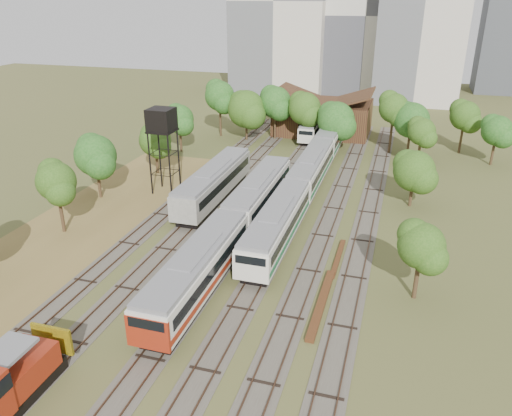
% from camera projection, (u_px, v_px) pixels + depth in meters
% --- Properties ---
extents(ground, '(240.00, 240.00, 0.00)m').
position_uv_depth(ground, '(201.00, 328.00, 36.84)').
color(ground, '#475123').
rests_on(ground, ground).
extents(dry_grass_patch, '(14.00, 60.00, 0.04)m').
position_uv_depth(dry_grass_patch, '(61.00, 247.00, 48.62)').
color(dry_grass_patch, brown).
rests_on(dry_grass_patch, ground).
extents(tracks, '(24.60, 80.00, 0.19)m').
position_uv_depth(tracks, '(277.00, 202.00, 58.95)').
color(tracks, '#4C473D').
rests_on(tracks, ground).
extents(railcar_red_set, '(3.19, 34.58, 3.95)m').
position_uv_depth(railcar_red_set, '(233.00, 226.00, 48.02)').
color(railcar_red_set, black).
rests_on(railcar_red_set, ground).
extents(railcar_green_set, '(3.14, 52.08, 3.88)m').
position_uv_depth(railcar_green_set, '(311.00, 170.00, 63.51)').
color(railcar_green_set, black).
rests_on(railcar_green_set, ground).
extents(railcar_rear, '(2.69, 16.08, 3.32)m').
position_uv_depth(railcar_rear, '(315.00, 125.00, 85.80)').
color(railcar_rear, black).
rests_on(railcar_rear, ground).
extents(old_grey_coach, '(3.24, 18.00, 4.01)m').
position_uv_depth(old_grey_coach, '(214.00, 183.00, 58.74)').
color(old_grey_coach, black).
rests_on(old_grey_coach, ground).
extents(water_tower, '(3.00, 3.00, 10.38)m').
position_uv_depth(water_tower, '(162.00, 122.00, 58.68)').
color(water_tower, black).
rests_on(water_tower, ground).
extents(rail_pile_near, '(0.66, 9.88, 0.33)m').
position_uv_depth(rail_pile_near, '(321.00, 303.00, 39.56)').
color(rail_pile_near, '#583219').
rests_on(rail_pile_near, ground).
extents(rail_pile_far, '(0.46, 7.31, 0.24)m').
position_uv_depth(rail_pile_far, '(338.00, 258.00, 46.34)').
color(rail_pile_far, '#583219').
rests_on(rail_pile_far, ground).
extents(maintenance_shed, '(16.45, 11.55, 7.58)m').
position_uv_depth(maintenance_shed, '(323.00, 116.00, 86.86)').
color(maintenance_shed, '#371B14').
rests_on(maintenance_shed, ground).
extents(tree_band_left, '(7.10, 52.18, 7.84)m').
position_uv_depth(tree_band_left, '(73.00, 174.00, 52.79)').
color(tree_band_left, '#382616').
rests_on(tree_band_left, ground).
extents(tree_band_far, '(47.32, 10.07, 9.32)m').
position_uv_depth(tree_band_far, '(324.00, 111.00, 77.97)').
color(tree_band_far, '#382616').
rests_on(tree_band_far, ground).
extents(tree_band_right, '(4.99, 38.28, 7.00)m').
position_uv_depth(tree_band_right, '(418.00, 171.00, 55.22)').
color(tree_band_right, '#382616').
rests_on(tree_band_right, ground).
extents(tower_left, '(22.00, 16.00, 42.00)m').
position_uv_depth(tower_left, '(282.00, 0.00, 116.68)').
color(tower_left, beige).
rests_on(tower_left, ground).
extents(tower_centre, '(20.00, 18.00, 36.00)m').
position_uv_depth(tower_centre, '(370.00, 14.00, 116.97)').
color(tower_centre, beige).
rests_on(tower_centre, ground).
extents(tower_far_right, '(12.00, 12.00, 28.00)m').
position_uv_depth(tower_far_right, '(508.00, 32.00, 118.88)').
color(tower_far_right, '#46494E').
rests_on(tower_far_right, ground).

